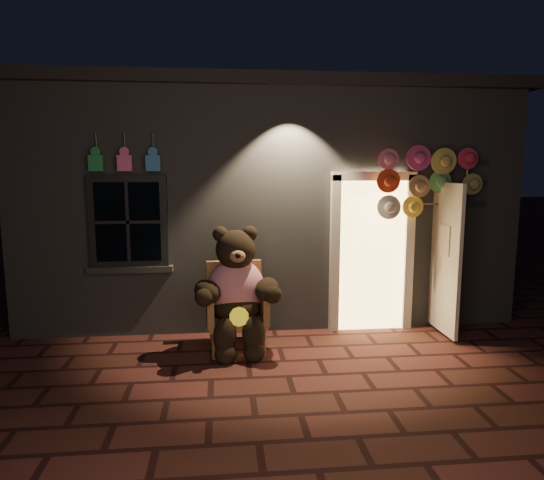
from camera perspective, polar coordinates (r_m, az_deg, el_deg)
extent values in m
plane|color=#562520|center=(5.47, 1.94, -15.72)|extent=(60.00, 60.00, 0.00)
cube|color=slate|center=(8.98, -1.48, 4.73)|extent=(7.00, 5.00, 3.30)
cube|color=black|center=(9.04, -1.52, 15.75)|extent=(7.30, 5.30, 0.16)
cube|color=black|center=(6.55, -16.52, 2.08)|extent=(1.00, 0.10, 1.20)
cube|color=black|center=(6.52, -16.57, 2.05)|extent=(0.82, 0.06, 1.02)
cube|color=slate|center=(6.65, -16.29, -3.32)|extent=(1.10, 0.14, 0.08)
cube|color=#FFCD72|center=(6.84, 11.56, -1.71)|extent=(0.92, 0.10, 2.10)
cube|color=beige|center=(6.66, 7.39, -1.87)|extent=(0.12, 0.12, 2.20)
cube|color=beige|center=(6.98, 15.74, -1.66)|extent=(0.12, 0.12, 2.20)
cube|color=beige|center=(6.70, 11.94, 7.36)|extent=(1.16, 0.12, 0.12)
cube|color=beige|center=(6.82, 19.76, -2.07)|extent=(0.05, 0.80, 2.00)
cube|color=#238340|center=(6.51, -20.00, 8.50)|extent=(0.18, 0.07, 0.20)
cylinder|color=#59595E|center=(6.57, -19.98, 10.68)|extent=(0.02, 0.02, 0.25)
cube|color=#E25D82|center=(6.43, -16.94, 8.65)|extent=(0.18, 0.07, 0.20)
cylinder|color=#59595E|center=(6.50, -16.93, 10.86)|extent=(0.02, 0.02, 0.25)
cube|color=teal|center=(6.38, -13.81, 8.78)|extent=(0.18, 0.07, 0.20)
cylinder|color=#59595E|center=(6.44, -13.82, 11.00)|extent=(0.02, 0.02, 0.25)
cube|color=#AF7D44|center=(6.10, -4.18, -9.41)|extent=(0.74, 0.69, 0.10)
cube|color=#AF7D44|center=(6.29, -4.47, -5.55)|extent=(0.70, 0.12, 0.70)
cube|color=#AF7D44|center=(6.00, -7.34, -7.77)|extent=(0.12, 0.60, 0.40)
cube|color=#AF7D44|center=(6.06, -1.05, -7.54)|extent=(0.12, 0.60, 0.40)
cylinder|color=#AF7D44|center=(5.89, -6.86, -12.29)|extent=(0.05, 0.05, 0.32)
cylinder|color=#AF7D44|center=(5.94, -0.96, -12.03)|extent=(0.05, 0.05, 0.32)
cylinder|color=#AF7D44|center=(6.41, -7.10, -10.52)|extent=(0.05, 0.05, 0.32)
cylinder|color=#AF7D44|center=(6.46, -1.71, -10.31)|extent=(0.05, 0.05, 0.32)
ellipsoid|color=red|center=(6.04, -4.30, -5.68)|extent=(0.75, 0.62, 0.75)
ellipsoid|color=black|center=(6.02, -4.20, -7.91)|extent=(0.62, 0.54, 0.35)
sphere|color=black|center=(5.89, -4.30, -1.14)|extent=(0.51, 0.51, 0.48)
sphere|color=black|center=(5.88, -6.09, 0.68)|extent=(0.19, 0.19, 0.19)
sphere|color=black|center=(5.91, -2.63, 0.77)|extent=(0.19, 0.19, 0.19)
ellipsoid|color=#966944|center=(5.68, -4.09, -1.93)|extent=(0.20, 0.14, 0.15)
ellipsoid|color=black|center=(5.79, -7.63, -6.04)|extent=(0.45, 0.56, 0.27)
ellipsoid|color=black|center=(5.85, -0.59, -5.80)|extent=(0.40, 0.55, 0.27)
ellipsoid|color=black|center=(5.79, -5.56, -11.24)|extent=(0.27, 0.27, 0.46)
ellipsoid|color=black|center=(5.82, -2.20, -11.10)|extent=(0.27, 0.27, 0.46)
sphere|color=black|center=(5.79, -5.49, -13.21)|extent=(0.25, 0.25, 0.25)
sphere|color=black|center=(5.82, -2.10, -13.05)|extent=(0.25, 0.25, 0.25)
cylinder|color=yellow|center=(5.72, -3.90, -8.99)|extent=(0.24, 0.11, 0.22)
cylinder|color=#59595E|center=(7.20, 21.58, -0.02)|extent=(0.04, 0.04, 2.50)
cylinder|color=#59595E|center=(6.99, 20.10, 8.58)|extent=(1.11, 0.03, 0.03)
cylinder|color=#59595E|center=(7.00, 19.98, 6.31)|extent=(1.11, 0.03, 0.03)
cylinder|color=#59595E|center=(7.01, 19.86, 4.04)|extent=(1.11, 0.03, 0.03)
cylinder|color=#D16A85|center=(6.61, 13.63, 9.29)|extent=(0.31, 0.11, 0.32)
cylinder|color=#CA3B7B|center=(6.72, 16.73, 9.16)|extent=(0.31, 0.11, 0.32)
cylinder|color=#C8B655|center=(6.84, 19.73, 9.00)|extent=(0.31, 0.11, 0.32)
cylinder|color=#D72C4E|center=(7.06, 22.27, 8.84)|extent=(0.31, 0.11, 0.32)
cylinder|color=red|center=(6.59, 13.62, 6.47)|extent=(0.31, 0.11, 0.32)
cylinder|color=tan|center=(6.69, 16.71, 6.38)|extent=(0.31, 0.11, 0.32)
cylinder|color=#58A35A|center=(6.89, 19.38, 6.31)|extent=(0.31, 0.11, 0.32)
cylinder|color=#A5A04D|center=(7.03, 22.23, 6.20)|extent=(0.31, 0.11, 0.32)
cylinder|color=beige|center=(6.58, 13.60, 3.64)|extent=(0.31, 0.11, 0.32)
cylinder|color=yellow|center=(6.76, 16.40, 3.67)|extent=(0.31, 0.11, 0.32)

